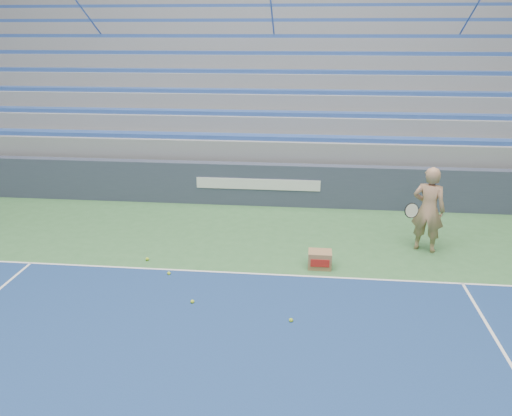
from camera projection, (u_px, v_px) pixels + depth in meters
The scene contains 8 objects.
sponsor_barrier at pixel (259, 184), 12.98m from camera, with size 30.00×0.32×1.10m.
bleachers at pixel (274, 89), 17.73m from camera, with size 31.00×9.15×7.30m.
tennis_player at pixel (428, 210), 10.14m from camera, with size 0.99×0.95×1.79m.
ball_box at pixel (320, 259), 9.62m from camera, with size 0.45×0.35×0.34m.
tennis_ball_0 at pixel (169, 273), 9.36m from camera, with size 0.07×0.07×0.07m, color #AFD12A.
tennis_ball_1 at pixel (192, 302), 8.38m from camera, with size 0.07×0.07×0.07m, color #AFD12A.
tennis_ball_2 at pixel (291, 320), 7.85m from camera, with size 0.07×0.07×0.07m, color #AFD12A.
tennis_ball_3 at pixel (147, 259), 9.94m from camera, with size 0.07×0.07×0.07m, color #AFD12A.
Camera 1 is at (1.22, 3.51, 4.34)m, focal length 35.00 mm.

